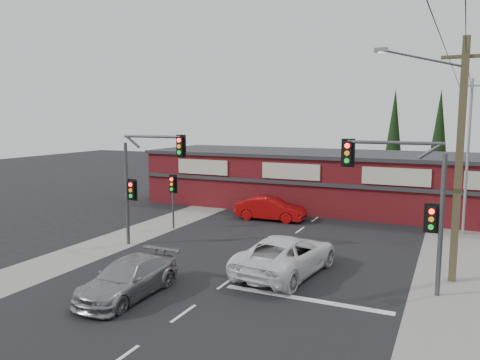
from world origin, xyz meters
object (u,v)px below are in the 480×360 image
at_px(white_suv, 286,255).
at_px(red_sedan, 270,209).
at_px(shop_building, 320,179).
at_px(utility_pole, 456,153).
at_px(silver_suv, 128,278).

bearing_deg(white_suv, red_sedan, -57.97).
distance_m(shop_building, utility_pole, 17.15).
bearing_deg(red_sedan, silver_suv, 177.17).
xyz_separation_m(red_sedan, utility_pole, (11.05, -7.89, 4.63)).
height_order(silver_suv, utility_pole, utility_pole).
bearing_deg(utility_pole, red_sedan, 144.47).
bearing_deg(red_sedan, utility_pole, -127.99).
xyz_separation_m(silver_suv, utility_pole, (11.15, 6.99, 4.69)).
relative_size(red_sedan, shop_building, 0.17).
relative_size(shop_building, utility_pole, 2.73).
bearing_deg(shop_building, utility_pole, -56.24).
height_order(red_sedan, shop_building, shop_building).
distance_m(white_suv, utility_pole, 8.18).
height_order(silver_suv, red_sedan, red_sedan).
bearing_deg(silver_suv, red_sedan, 89.61).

